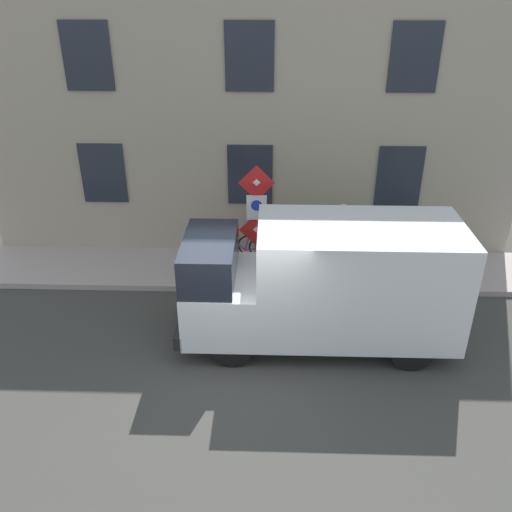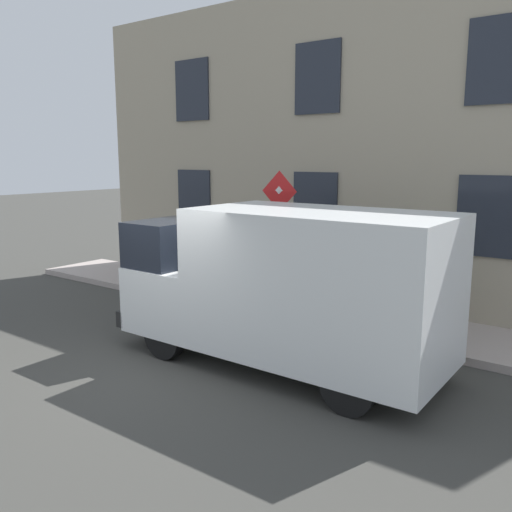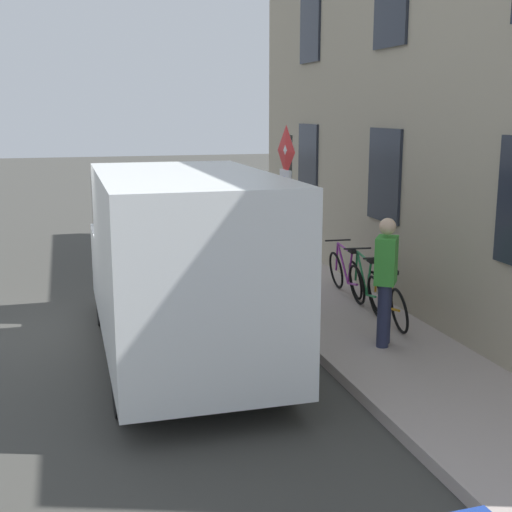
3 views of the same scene
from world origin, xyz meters
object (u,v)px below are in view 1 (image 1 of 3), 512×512
object	(u,v)px
delivery_van	(325,281)
bicycle_purple	(241,246)
sign_post_stacked	(257,215)
bicycle_green	(271,246)
bicycle_orange	(301,246)
pedestrian	(341,235)

from	to	relation	value
delivery_van	bicycle_purple	world-z (taller)	delivery_van
sign_post_stacked	delivery_van	world-z (taller)	sign_post_stacked
sign_post_stacked	bicycle_purple	xyz separation A→B (m)	(1.22, 0.44, -1.36)
delivery_van	bicycle_green	distance (m)	3.40
sign_post_stacked	bicycle_green	bearing A→B (deg)	-14.82
bicycle_green	delivery_van	bearing A→B (deg)	115.92
sign_post_stacked	bicycle_orange	distance (m)	2.12
pedestrian	bicycle_green	bearing A→B (deg)	-72.58
bicycle_orange	bicycle_green	xyz separation A→B (m)	(0.00, 0.76, 0.00)
delivery_van	bicycle_purple	xyz separation A→B (m)	(3.12, 1.82, -0.82)
delivery_van	pedestrian	distance (m)	2.72
sign_post_stacked	bicycle_orange	bearing A→B (deg)	-41.62
bicycle_purple	bicycle_orange	bearing A→B (deg)	-176.42
sign_post_stacked	bicycle_purple	bearing A→B (deg)	19.76
sign_post_stacked	pedestrian	size ratio (longest dim) A/B	1.60
bicycle_orange	bicycle_purple	bearing A→B (deg)	6.96
delivery_van	bicycle_orange	bearing A→B (deg)	-84.58
sign_post_stacked	bicycle_purple	size ratio (longest dim) A/B	1.60
bicycle_orange	pedestrian	world-z (taller)	pedestrian
sign_post_stacked	pedestrian	distance (m)	2.27
delivery_van	bicycle_purple	distance (m)	3.71
bicycle_purple	delivery_van	bearing A→B (deg)	123.82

